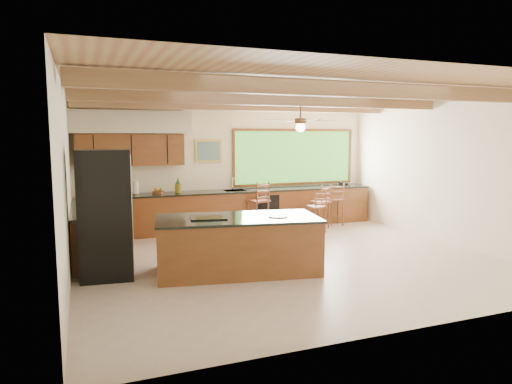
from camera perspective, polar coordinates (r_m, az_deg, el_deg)
name	(u,v)px	position (r m, az deg, el deg)	size (l,w,h in m)	color
ground	(286,259)	(8.31, 3.82, -8.37)	(7.20, 7.20, 0.00)	beige
room_shell	(264,135)	(8.54, 1.05, 7.10)	(7.27, 6.54, 3.02)	white
counter_run	(206,214)	(10.26, -6.28, -2.77)	(7.12, 3.10, 1.27)	brown
island	(238,244)	(7.45, -2.30, -6.56)	(2.76, 1.65, 0.92)	brown
refrigerator	(106,214)	(7.43, -18.23, -2.65)	(0.85, 0.83, 2.00)	black
bar_stool_a	(259,202)	(10.47, 0.38, -1.20)	(0.52, 0.52, 1.19)	brown
bar_stool_b	(318,207)	(10.45, 7.78, -1.93)	(0.36, 0.36, 0.99)	brown
bar_stool_c	(321,203)	(10.95, 8.17, -1.32)	(0.49, 0.49, 1.06)	brown
bar_stool_d	(336,200)	(11.39, 10.02, -1.03)	(0.43, 0.43, 1.06)	brown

